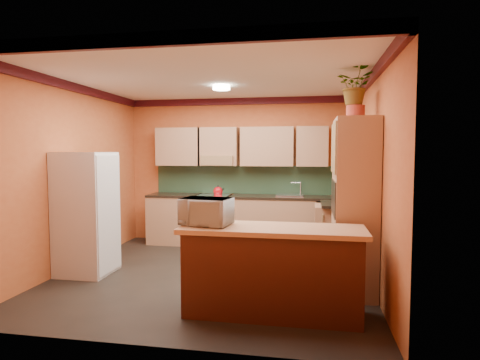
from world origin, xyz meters
name	(u,v)px	position (x,y,z in m)	size (l,w,h in m)	color
room_shell	(218,125)	(0.02, 0.28, 2.09)	(4.24, 4.24, 2.72)	black
base_cabinets_back	(247,222)	(0.20, 1.80, 0.44)	(3.65, 0.60, 0.88)	#A27355
countertop_back	(247,196)	(0.20, 1.80, 0.90)	(3.65, 0.62, 0.04)	black
stove	(213,220)	(-0.43, 1.80, 0.46)	(0.58, 0.58, 0.91)	black
kettle	(218,191)	(-0.33, 1.75, 1.00)	(0.17, 0.17, 0.18)	#A90B12
sink	(290,195)	(0.97, 1.80, 0.94)	(0.48, 0.40, 0.03)	silver
base_cabinets_right	(341,234)	(1.80, 0.98, 0.44)	(0.60, 0.80, 0.88)	#A27355
countertop_right	(341,204)	(1.80, 0.98, 0.90)	(0.62, 0.80, 0.04)	black
fridge	(86,213)	(-1.75, -0.24, 0.85)	(0.68, 0.66, 1.70)	silver
pantry	(354,206)	(1.85, -0.34, 1.05)	(0.48, 0.90, 2.10)	#A27355
fern_pot	(355,112)	(1.85, -0.29, 2.18)	(0.22, 0.22, 0.16)	#A93729
fern	(356,86)	(1.85, -0.29, 2.49)	(0.42, 0.36, 0.47)	#A27355
breakfast_bar	(272,273)	(0.94, -1.23, 0.44)	(1.80, 0.55, 0.88)	#441E10
bar_top	(272,229)	(0.94, -1.23, 0.91)	(1.90, 0.65, 0.05)	tan
microwave	(206,211)	(0.24, -1.23, 1.07)	(0.52, 0.35, 0.29)	silver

